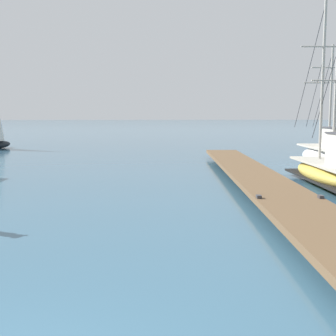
{
  "coord_description": "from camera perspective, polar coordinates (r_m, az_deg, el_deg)",
  "views": [
    {
      "loc": [
        1.69,
        -3.08,
        2.61
      ],
      "look_at": [
        2.38,
        6.71,
        1.4
      ],
      "focal_mm": 46.84,
      "sensor_mm": 36.0,
      "label": 1
    }
  ],
  "objects": [
    {
      "name": "floating_dock",
      "position": [
        16.01,
        11.43,
        -1.18
      ],
      "size": [
        3.47,
        22.32,
        0.53
      ],
      "color": "brown",
      "rests_on": "ground"
    },
    {
      "name": "fishing_boat_0",
      "position": [
        22.55,
        20.43,
        1.68
      ],
      "size": [
        2.62,
        6.83,
        5.91
      ],
      "color": "silver",
      "rests_on": "ground"
    },
    {
      "name": "fishing_boat_2",
      "position": [
        17.04,
        21.07,
        -0.32
      ],
      "size": [
        2.36,
        8.21,
        7.32
      ],
      "color": "gold",
      "rests_on": "ground"
    }
  ]
}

